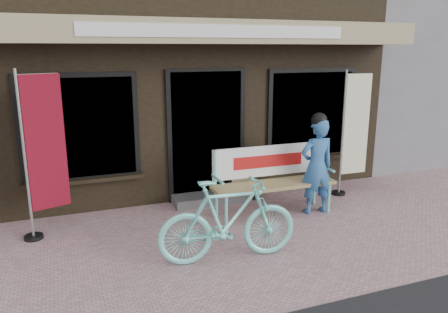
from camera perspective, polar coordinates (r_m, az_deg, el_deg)
name	(u,v)px	position (r m, az deg, el deg)	size (l,w,h in m)	color
ground	(255,245)	(5.87, 4.11, -11.41)	(70.00, 70.00, 0.00)	#B88C93
storefront	(162,26)	(10.04, -8.04, 16.56)	(7.00, 6.77, 6.00)	black
neighbor_right_near	(439,38)	(14.90, 26.29, 13.67)	(10.00, 7.00, 5.60)	slate
bench	(271,175)	(6.79, 6.18, -2.37)	(1.94, 0.52, 1.05)	#72DFD2
person	(317,164)	(6.85, 12.01, -1.03)	(0.56, 0.38, 1.58)	#2F64A3
bicycle	(228,220)	(5.27, 0.56, -8.32)	(0.48, 1.71, 1.03)	#72DFD2
nobori_red	(43,152)	(6.26, -22.61, 0.51)	(0.67, 0.35, 2.27)	gray
nobori_cream	(353,131)	(7.86, 16.54, 3.18)	(0.63, 0.24, 2.17)	gray
menu_stand	(242,175)	(7.32, 2.40, -2.38)	(0.45, 0.16, 0.89)	black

